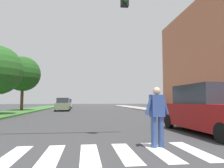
% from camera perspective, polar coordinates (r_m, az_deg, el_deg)
% --- Properties ---
extents(ground_plane, '(140.00, 140.00, 0.00)m').
position_cam_1_polar(ground_plane, '(26.63, -6.18, -7.42)').
color(ground_plane, '#38383A').
extents(crosswalk, '(4.95, 2.20, 0.01)m').
position_cam_1_polar(crosswalk, '(5.46, -1.17, -18.32)').
color(crosswalk, silver).
rests_on(crosswalk, ground_plane).
extents(median_strip, '(3.93, 64.00, 0.15)m').
position_cam_1_polar(median_strip, '(25.78, -24.86, -6.94)').
color(median_strip, '#386B2D').
rests_on(median_strip, ground_plane).
extents(tree_distant, '(4.35, 4.35, 6.74)m').
position_cam_1_polar(tree_distant, '(28.68, -23.14, 2.54)').
color(tree_distant, '#4C3823').
rests_on(tree_distant, median_strip).
extents(sidewalk_right, '(3.00, 64.00, 0.15)m').
position_cam_1_polar(sidewalk_right, '(26.33, 13.48, -7.19)').
color(sidewalk_right, '#9E9991').
rests_on(sidewalk_right, ground_plane).
extents(pedestrian_performer, '(0.75, 0.30, 1.69)m').
position_cam_1_polar(pedestrian_performer, '(6.12, 12.18, -7.93)').
color(pedestrian_performer, '#334C8C').
rests_on(pedestrian_performer, ground_plane).
extents(suv_crossing, '(2.16, 4.68, 1.97)m').
position_cam_1_polar(suv_crossing, '(9.37, 24.80, -6.45)').
color(suv_crossing, maroon).
rests_on(suv_crossing, ground_plane).
extents(sedan_midblock, '(1.86, 4.56, 1.71)m').
position_cam_1_polar(sedan_midblock, '(28.49, -13.15, -5.55)').
color(sedan_midblock, gray).
rests_on(sedan_midblock, ground_plane).
extents(sedan_distant, '(2.13, 4.17, 1.68)m').
position_cam_1_polar(sedan_distant, '(39.76, -12.16, -5.30)').
color(sedan_distant, '#B7B7BC').
rests_on(sedan_distant, ground_plane).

